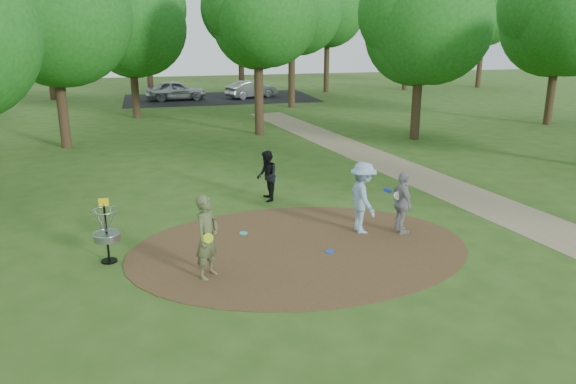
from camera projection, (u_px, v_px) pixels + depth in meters
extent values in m
plane|color=#2D5119|center=(300.00, 248.00, 13.77)|extent=(100.00, 100.00, 0.00)
cylinder|color=#47301C|center=(300.00, 248.00, 13.77)|extent=(8.40, 8.40, 0.02)
cube|color=#8C7A5B|center=(487.00, 204.00, 17.15)|extent=(7.55, 39.89, 0.01)
cube|color=black|center=(220.00, 98.00, 42.12)|extent=(14.00, 8.00, 0.01)
imported|color=#515D36|center=(207.00, 237.00, 11.95)|extent=(0.77, 0.81, 1.86)
cylinder|color=#CBF71B|center=(208.00, 238.00, 11.74)|extent=(0.22, 0.05, 0.22)
imported|color=#89ACCD|center=(363.00, 198.00, 14.59)|extent=(0.73, 1.24, 1.90)
cylinder|color=#0D1FE8|center=(388.00, 190.00, 14.69)|extent=(0.31, 0.31, 0.08)
imported|color=black|center=(267.00, 176.00, 17.31)|extent=(0.66, 0.82, 1.58)
cylinder|color=#0C7ECF|center=(273.00, 179.00, 17.36)|extent=(0.23, 0.09, 0.22)
imported|color=#959597|center=(402.00, 203.00, 14.53)|extent=(0.41, 0.98, 1.67)
cylinder|color=white|center=(398.00, 196.00, 14.39)|extent=(0.22, 0.08, 0.22)
cylinder|color=#1BDED0|center=(244.00, 233.00, 14.70)|extent=(0.22, 0.22, 0.02)
cylinder|color=blue|center=(330.00, 251.00, 13.51)|extent=(0.22, 0.22, 0.02)
cylinder|color=red|center=(208.00, 228.00, 15.06)|extent=(0.22, 0.22, 0.02)
imported|color=#ABAFB3|center=(176.00, 90.00, 40.72)|extent=(4.37, 2.05, 1.45)
imported|color=#94959B|center=(252.00, 89.00, 42.10)|extent=(4.12, 2.74, 1.28)
cylinder|color=black|center=(107.00, 234.00, 12.80)|extent=(0.05, 0.05, 1.35)
cylinder|color=black|center=(109.00, 261.00, 12.99)|extent=(0.36, 0.36, 0.04)
cylinder|color=gray|center=(107.00, 237.00, 12.82)|extent=(0.60, 0.60, 0.16)
torus|color=gray|center=(107.00, 233.00, 12.79)|extent=(0.63, 0.63, 0.03)
torus|color=gray|center=(104.00, 211.00, 12.64)|extent=(0.58, 0.58, 0.02)
cube|color=yellow|center=(104.00, 202.00, 12.58)|extent=(0.22, 0.02, 0.18)
cylinder|color=#332316|center=(62.00, 105.00, 24.60)|extent=(0.44, 0.44, 3.80)
sphere|color=#195316|center=(53.00, 22.00, 23.60)|extent=(5.80, 5.80, 5.80)
cylinder|color=#332316|center=(259.00, 92.00, 27.58)|extent=(0.44, 0.44, 4.18)
sphere|color=#195316|center=(258.00, 20.00, 26.60)|extent=(4.87, 4.87, 4.87)
cylinder|color=#332316|center=(417.00, 101.00, 26.52)|extent=(0.44, 0.44, 3.61)
sphere|color=#195316|center=(421.00, 29.00, 25.57)|extent=(5.44, 5.44, 5.44)
cylinder|color=#332316|center=(135.00, 88.00, 32.79)|extent=(0.44, 0.44, 3.42)
sphere|color=#195316|center=(130.00, 31.00, 31.87)|extent=(5.52, 5.52, 5.52)
cylinder|color=#332316|center=(292.00, 74.00, 36.86)|extent=(0.44, 0.44, 4.37)
sphere|color=#195316|center=(292.00, 16.00, 35.81)|extent=(5.38, 5.38, 5.38)
cylinder|color=#332316|center=(551.00, 90.00, 30.46)|extent=(0.44, 0.44, 3.80)
sphere|color=#195316|center=(561.00, 20.00, 29.43)|extent=(6.18, 6.18, 6.18)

